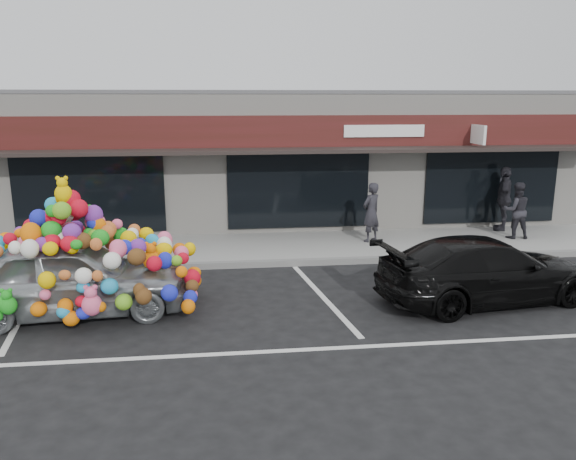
{
  "coord_description": "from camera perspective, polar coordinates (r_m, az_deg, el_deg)",
  "views": [
    {
      "loc": [
        0.76,
        -10.84,
        4.09
      ],
      "look_at": [
        2.21,
        1.4,
        1.18
      ],
      "focal_mm": 35.0,
      "sensor_mm": 36.0,
      "label": 1
    }
  ],
  "objects": [
    {
      "name": "black_sedan",
      "position": [
        12.18,
        19.53,
        -3.85
      ],
      "size": [
        2.54,
        4.8,
        1.33
      ],
      "primitive_type": "imported",
      "rotation": [
        0.0,
        0.0,
        1.72
      ],
      "color": "black",
      "rests_on": "ground"
    },
    {
      "name": "shop_building",
      "position": [
        19.39,
        -9.03,
        7.42
      ],
      "size": [
        24.0,
        7.2,
        4.31
      ],
      "color": "beige",
      "rests_on": "ground"
    },
    {
      "name": "lane_line",
      "position": [
        9.55,
        1.39,
        -12.07
      ],
      "size": [
        14.0,
        0.12,
        0.01
      ],
      "primitive_type": "cube",
      "color": "silver",
      "rests_on": "ground"
    },
    {
      "name": "parking_stripe_right",
      "position": [
        13.93,
        26.05,
        -5.19
      ],
      "size": [
        0.73,
        4.37,
        0.01
      ],
      "primitive_type": "cube",
      "rotation": [
        0.0,
        0.0,
        0.14
      ],
      "color": "silver",
      "rests_on": "ground"
    },
    {
      "name": "pedestrian_a",
      "position": [
        15.8,
        8.45,
        1.79
      ],
      "size": [
        0.73,
        0.67,
        1.67
      ],
      "primitive_type": "imported",
      "rotation": [
        0.0,
        0.0,
        3.72
      ],
      "color": "black",
      "rests_on": "sidewalk"
    },
    {
      "name": "pedestrian_b",
      "position": [
        17.29,
        22.16,
        1.86
      ],
      "size": [
        0.84,
        0.68,
        1.62
      ],
      "primitive_type": "imported",
      "rotation": [
        0.0,
        0.0,
        3.05
      ],
      "color": "black",
      "rests_on": "sidewalk"
    },
    {
      "name": "pedestrian_c",
      "position": [
        18.2,
        21.07,
        3.0
      ],
      "size": [
        1.23,
        0.95,
        1.94
      ],
      "primitive_type": "imported",
      "rotation": [
        0.0,
        0.0,
        4.23
      ],
      "color": "black",
      "rests_on": "sidewalk"
    },
    {
      "name": "ground",
      "position": [
        11.61,
        -10.15,
        -7.57
      ],
      "size": [
        90.0,
        90.0,
        0.0
      ],
      "primitive_type": "plane",
      "color": "black",
      "rests_on": "ground"
    },
    {
      "name": "parking_stripe_mid",
      "position": [
        11.95,
        3.52,
        -6.75
      ],
      "size": [
        0.73,
        4.37,
        0.01
      ],
      "primitive_type": "cube",
      "rotation": [
        0.0,
        0.0,
        0.14
      ],
      "color": "silver",
      "rests_on": "ground"
    },
    {
      "name": "sidewalk",
      "position": [
        15.39,
        -9.34,
        -2.02
      ],
      "size": [
        26.0,
        3.0,
        0.15
      ],
      "primitive_type": "cube",
      "color": "gray",
      "rests_on": "ground"
    },
    {
      "name": "toy_car",
      "position": [
        11.51,
        -21.17,
        -3.61
      ],
      "size": [
        3.18,
        4.83,
        2.73
      ],
      "rotation": [
        0.0,
        0.0,
        1.65
      ],
      "color": "#ABAFB6",
      "rests_on": "ground"
    },
    {
      "name": "parking_stripe_left",
      "position": [
        12.42,
        -25.11,
        -7.24
      ],
      "size": [
        0.73,
        4.37,
        0.01
      ],
      "primitive_type": "cube",
      "rotation": [
        0.0,
        0.0,
        0.14
      ],
      "color": "silver",
      "rests_on": "ground"
    },
    {
      "name": "kerb",
      "position": [
        13.95,
        -9.6,
        -3.64
      ],
      "size": [
        26.0,
        0.18,
        0.16
      ],
      "primitive_type": "cube",
      "color": "slate",
      "rests_on": "ground"
    }
  ]
}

